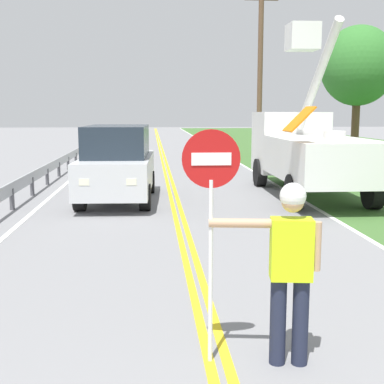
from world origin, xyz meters
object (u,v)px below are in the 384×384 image
at_px(oncoming_suv_nearest, 118,163).
at_px(roadside_tree_verge, 358,67).
at_px(utility_pole_mid, 260,70).
at_px(flagger_worker, 290,262).
at_px(utility_bucket_truck, 306,148).
at_px(stop_sign_paddle, 211,194).

bearing_deg(oncoming_suv_nearest, roadside_tree_verge, 34.59).
height_order(oncoming_suv_nearest, utility_pole_mid, utility_pole_mid).
distance_m(flagger_worker, utility_bucket_truck, 11.04).
height_order(utility_bucket_truck, utility_pole_mid, utility_pole_mid).
distance_m(stop_sign_paddle, utility_bucket_truck, 11.20).
relative_size(oncoming_suv_nearest, utility_pole_mid, 0.52).
bearing_deg(utility_bucket_truck, stop_sign_paddle, -111.40).
relative_size(flagger_worker, utility_pole_mid, 0.20).
distance_m(flagger_worker, stop_sign_paddle, 1.02).
bearing_deg(roadside_tree_verge, flagger_worker, -113.65).
bearing_deg(stop_sign_paddle, utility_bucket_truck, 68.60).
xyz_separation_m(stop_sign_paddle, utility_bucket_truck, (4.09, 10.43, -0.31)).
bearing_deg(roadside_tree_verge, utility_pole_mid, 107.69).
bearing_deg(oncoming_suv_nearest, utility_pole_mid, 63.82).
bearing_deg(utility_pole_mid, flagger_worker, -101.06).
bearing_deg(stop_sign_paddle, roadside_tree_verge, 63.97).
bearing_deg(flagger_worker, stop_sign_paddle, 172.64).
relative_size(flagger_worker, oncoming_suv_nearest, 0.39).
xyz_separation_m(stop_sign_paddle, roadside_tree_verge, (7.82, 16.01, 2.56)).
height_order(utility_bucket_truck, oncoming_suv_nearest, utility_bucket_truck).
height_order(flagger_worker, oncoming_suv_nearest, oncoming_suv_nearest).
xyz_separation_m(oncoming_suv_nearest, utility_pole_mid, (6.89, 14.02, 3.62)).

